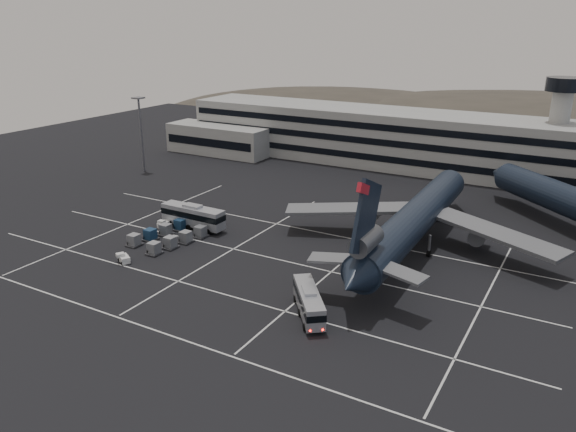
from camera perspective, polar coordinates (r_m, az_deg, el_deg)
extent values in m
plane|color=black|center=(87.61, -3.85, -4.99)|extent=(260.00, 260.00, 0.00)
cube|color=silver|center=(72.42, -13.65, -11.11)|extent=(90.00, 0.25, 0.01)
cube|color=silver|center=(80.31, -7.81, -7.51)|extent=(90.00, 0.25, 0.01)
cube|color=silver|center=(90.67, -2.45, -4.09)|extent=(90.00, 0.25, 0.01)
cube|color=silver|center=(101.90, 1.73, -1.37)|extent=(90.00, 0.25, 0.01)
cube|color=silver|center=(109.91, -15.26, -0.50)|extent=(0.25, 55.00, 0.01)
cube|color=silver|center=(95.27, -4.88, -2.95)|extent=(0.25, 55.00, 0.01)
cube|color=silver|center=(87.06, 4.99, -5.19)|extent=(0.25, 55.00, 0.01)
cube|color=silver|center=(81.43, 19.30, -8.11)|extent=(0.25, 55.00, 0.01)
cube|color=gray|center=(148.13, 11.73, 7.64)|extent=(120.00, 18.00, 14.00)
cube|color=black|center=(140.49, 10.45, 5.64)|extent=(118.00, 0.20, 1.60)
cube|color=black|center=(139.62, 10.55, 7.23)|extent=(118.00, 0.20, 1.60)
cube|color=black|center=(138.91, 10.65, 8.72)|extent=(118.00, 0.20, 1.60)
cube|color=gray|center=(160.96, -7.03, 7.73)|extent=(30.00, 10.00, 8.00)
cylinder|color=gray|center=(142.78, 25.62, 7.36)|extent=(4.40, 4.40, 22.00)
cylinder|color=black|center=(141.22, 26.31, 11.91)|extent=(8.00, 8.00, 3.00)
ellipsoid|color=#38332B|center=(262.51, 5.84, 9.05)|extent=(196.00, 140.00, 32.00)
ellipsoid|color=#38332B|center=(241.82, 25.74, 5.61)|extent=(252.00, 180.00, 44.00)
cylinder|color=slate|center=(144.56, -14.67, 7.95)|extent=(0.50, 0.50, 18.00)
cube|color=slate|center=(143.14, -14.98, 11.51)|extent=(2.40, 2.40, 0.35)
cylinder|color=black|center=(93.93, 12.77, -0.32)|extent=(6.60, 48.11, 5.60)
cone|color=black|center=(118.32, 16.36, 3.44)|extent=(5.69, 4.62, 5.60)
cone|color=black|center=(70.59, 6.63, -6.71)|extent=(5.14, 5.10, 5.04)
cube|color=black|center=(70.77, 7.93, -0.20)|extent=(0.70, 9.48, 10.97)
cube|color=red|center=(68.14, 7.64, 2.76)|extent=(0.62, 3.24, 2.24)
cylinder|color=#595B60|center=(72.36, 7.96, -2.54)|extent=(2.83, 6.06, 2.70)
cube|color=slate|center=(75.57, 4.99, -4.33)|extent=(8.04, 4.83, 0.87)
cube|color=slate|center=(72.97, 11.06, -5.53)|extent=(7.97, 4.55, 0.87)
cube|color=slate|center=(99.75, 6.18, 0.74)|extent=(22.39, 13.72, 1.75)
cylinder|color=#595B60|center=(101.94, 8.35, 0.04)|extent=(2.81, 5.56, 2.70)
cube|color=slate|center=(93.82, 20.40, -1.64)|extent=(22.52, 12.95, 1.75)
cylinder|color=#595B60|center=(97.57, 18.84, -1.72)|extent=(2.81, 5.56, 2.70)
cylinder|color=slate|center=(109.02, 14.93, 0.59)|extent=(0.44, 0.44, 3.00)
cylinder|color=black|center=(109.54, 14.86, -0.23)|extent=(0.52, 1.11, 1.10)
cylinder|color=slate|center=(94.00, 10.42, -2.09)|extent=(0.44, 0.44, 3.00)
cylinder|color=black|center=(94.60, 10.36, -3.02)|extent=(0.52, 1.11, 1.10)
cylinder|color=slate|center=(92.42, 14.18, -2.76)|extent=(0.44, 0.44, 3.00)
cylinder|color=black|center=(93.04, 14.10, -3.70)|extent=(0.52, 1.11, 1.10)
cone|color=black|center=(127.05, 20.70, 4.04)|extent=(7.12, 7.16, 5.60)
cube|color=#A2A4AA|center=(72.62, 2.13, -8.66)|extent=(8.37, 9.79, 2.87)
cube|color=black|center=(72.46, 2.13, -8.42)|extent=(8.45, 9.87, 0.91)
cube|color=#A2A4AA|center=(71.88, 2.14, -7.53)|extent=(2.98, 3.21, 0.34)
cylinder|color=black|center=(70.00, 1.67, -11.22)|extent=(0.81, 0.91, 0.92)
cylinder|color=black|center=(70.40, 3.63, -11.06)|extent=(0.81, 0.91, 0.92)
cylinder|color=black|center=(73.16, 1.18, -9.77)|extent=(0.81, 0.91, 0.92)
cylinder|color=black|center=(73.54, 3.04, -9.63)|extent=(0.81, 0.91, 0.92)
cylinder|color=black|center=(76.36, 0.72, -8.44)|extent=(0.81, 0.91, 0.92)
cylinder|color=black|center=(76.73, 2.51, -8.31)|extent=(0.81, 0.91, 0.92)
cube|color=#FF0C05|center=(68.51, 2.27, -11.58)|extent=(0.24, 0.21, 0.21)
cube|color=#FF0C05|center=(68.77, 3.55, -11.47)|extent=(0.24, 0.21, 0.21)
cube|color=#A2A4AA|center=(103.19, -9.62, 0.01)|extent=(12.65, 3.04, 3.44)
cube|color=black|center=(103.06, -9.63, 0.22)|extent=(12.71, 3.10, 1.09)
cube|color=#A2A4AA|center=(102.58, -9.68, 1.02)|extent=(3.46, 1.88, 0.40)
cylinder|color=black|center=(100.11, -8.14, -1.62)|extent=(1.11, 0.38, 1.10)
cylinder|color=black|center=(102.20, -7.15, -1.13)|extent=(1.11, 0.38, 1.10)
cylinder|color=black|center=(102.78, -10.07, -1.17)|extent=(1.11, 0.38, 1.10)
cylinder|color=black|center=(104.82, -9.06, -0.70)|extent=(1.11, 0.38, 1.10)
cylinder|color=black|center=(105.57, -11.90, -0.73)|extent=(1.11, 0.38, 1.10)
cylinder|color=black|center=(107.55, -10.89, -0.28)|extent=(1.11, 0.38, 1.10)
cube|color=silver|center=(105.09, -12.50, -0.84)|extent=(1.40, 2.46, 0.99)
cube|color=silver|center=(104.48, -12.71, -0.59)|extent=(1.24, 1.03, 0.55)
cylinder|color=black|center=(104.95, -13.04, -1.08)|extent=(0.26, 0.62, 0.61)
cylinder|color=black|center=(104.20, -12.54, -1.19)|extent=(0.26, 0.62, 0.61)
cylinder|color=black|center=(106.19, -12.44, -0.79)|extent=(0.26, 0.62, 0.61)
cylinder|color=black|center=(105.45, -11.93, -0.90)|extent=(0.26, 0.62, 0.61)
cube|color=silver|center=(91.77, -16.30, -4.20)|extent=(2.76, 2.35, 0.99)
cube|color=silver|center=(91.02, -16.25, -3.94)|extent=(1.46, 1.55, 0.55)
cylinder|color=black|center=(90.97, -16.51, -4.64)|extent=(0.66, 0.52, 0.62)
cylinder|color=black|center=(91.22, -15.77, -4.49)|extent=(0.66, 0.52, 0.62)
cylinder|color=black|center=(92.55, -16.79, -4.24)|extent=(0.66, 0.52, 0.62)
cylinder|color=black|center=(92.80, -16.07, -4.11)|extent=(0.66, 0.52, 0.62)
cube|color=#2D2D30|center=(98.07, -15.32, -2.83)|extent=(2.50, 2.76, 0.20)
cylinder|color=black|center=(98.09, -15.32, -2.87)|extent=(0.11, 0.22, 0.22)
cube|color=gray|center=(97.72, -15.37, -2.30)|extent=(1.99, 1.99, 1.75)
cube|color=#2D2D30|center=(93.85, -13.41, -3.68)|extent=(2.50, 2.76, 0.20)
cylinder|color=black|center=(93.88, -13.41, -3.72)|extent=(0.11, 0.22, 0.22)
cube|color=gray|center=(93.48, -13.46, -3.13)|extent=(1.99, 1.99, 1.75)
cube|color=#2D2D30|center=(99.77, -13.78, -2.31)|extent=(2.50, 2.76, 0.20)
cylinder|color=black|center=(99.79, -13.77, -2.34)|extent=(0.11, 0.22, 0.22)
cube|color=#16304D|center=(99.42, -13.82, -1.79)|extent=(1.99, 1.99, 1.75)
cube|color=#2D2D30|center=(95.63, -11.84, -3.12)|extent=(2.50, 2.76, 0.20)
cylinder|color=black|center=(95.65, -11.83, -3.15)|extent=(0.11, 0.22, 0.22)
cube|color=gray|center=(95.27, -11.88, -2.58)|extent=(1.99, 1.99, 1.75)
cube|color=#2D2D30|center=(101.55, -12.29, -1.80)|extent=(2.50, 2.76, 0.20)
cylinder|color=black|center=(101.57, -12.29, -1.84)|extent=(0.11, 0.22, 0.22)
cube|color=gray|center=(101.21, -12.33, -1.29)|extent=(1.99, 1.99, 1.75)
cube|color=#2D2D30|center=(97.48, -10.32, -2.57)|extent=(2.50, 2.76, 0.20)
cylinder|color=black|center=(97.51, -10.32, -2.61)|extent=(0.11, 0.22, 0.22)
cube|color=gray|center=(97.13, -10.35, -2.04)|extent=(1.99, 1.99, 1.75)
cube|color=#2D2D30|center=(103.40, -10.85, -1.31)|extent=(2.50, 2.76, 0.20)
cylinder|color=black|center=(103.42, -10.85, -1.35)|extent=(0.11, 0.22, 0.22)
cube|color=#16304D|center=(103.07, -10.89, -0.80)|extent=(1.99, 1.99, 1.75)
cube|color=#2D2D30|center=(99.41, -8.86, -2.05)|extent=(2.50, 2.76, 0.20)
cylinder|color=black|center=(99.43, -8.86, -2.08)|extent=(0.11, 0.22, 0.22)
cube|color=gray|center=(99.06, -8.89, -1.52)|extent=(1.99, 1.99, 1.75)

